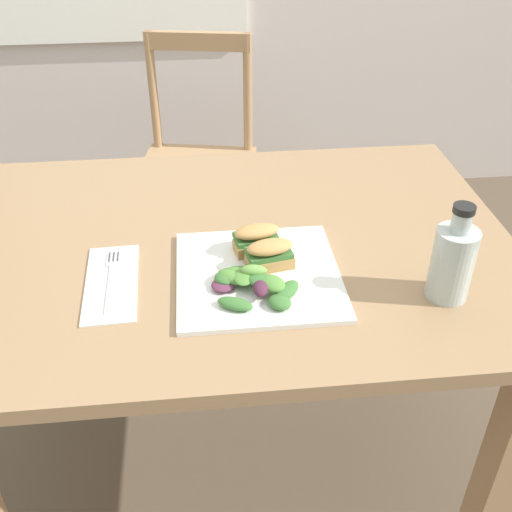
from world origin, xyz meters
The scene contains 10 objects.
ground_plane centered at (0.00, 0.00, 0.00)m, with size 7.83×7.83×0.00m, color brown.
dining_table centered at (-0.01, 0.03, 0.60)m, with size 1.13×0.82×0.74m.
chair_wooden_far centered at (-0.07, 0.99, 0.45)m, with size 0.47×0.47×0.87m.
plate_lunch centered at (0.03, -0.10, 0.74)m, with size 0.30×0.30×0.01m, color white.
sandwich_half_front centered at (0.05, -0.08, 0.78)m, with size 0.09×0.07×0.06m.
sandwich_half_back centered at (0.04, -0.02, 0.78)m, with size 0.09×0.07×0.06m.
salad_mixed_greens centered at (0.01, -0.15, 0.76)m, with size 0.17×0.14×0.04m.
napkin_folded centered at (-0.24, -0.09, 0.74)m, with size 0.09×0.23×0.00m, color silver.
fork_on_napkin centered at (-0.24, -0.07, 0.75)m, with size 0.03×0.19×0.00m.
bottle_cold_brew centered at (0.35, -0.18, 0.80)m, with size 0.07×0.07×0.18m.
Camera 1 is at (-0.07, -0.99, 1.41)m, focal length 42.44 mm.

